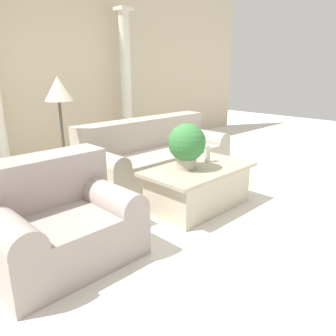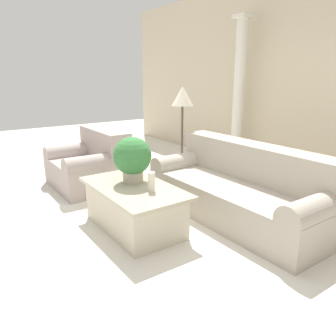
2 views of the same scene
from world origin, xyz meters
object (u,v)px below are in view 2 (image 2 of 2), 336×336
(loveseat, at_px, (91,164))
(floor_lamp, at_px, (182,103))
(coffee_table, at_px, (134,207))
(sofa_long, at_px, (241,189))
(potted_plant, at_px, (132,157))

(loveseat, distance_m, floor_lamp, 1.66)
(loveseat, xyz_separation_m, coffee_table, (1.66, -0.18, -0.10))
(sofa_long, distance_m, floor_lamp, 1.65)
(sofa_long, relative_size, loveseat, 1.97)
(coffee_table, height_order, floor_lamp, floor_lamp)
(loveseat, height_order, floor_lamp, floor_lamp)
(potted_plant, bearing_deg, floor_lamp, 121.59)
(sofa_long, xyz_separation_m, potted_plant, (-0.57, -1.14, 0.44))
(potted_plant, distance_m, floor_lamp, 1.60)
(coffee_table, bearing_deg, sofa_long, 70.25)
(sofa_long, xyz_separation_m, floor_lamp, (-1.37, 0.16, 0.91))
(loveseat, bearing_deg, potted_plant, -4.15)
(potted_plant, bearing_deg, coffee_table, -27.43)
(coffee_table, bearing_deg, potted_plant, 152.57)
(coffee_table, relative_size, potted_plant, 2.55)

